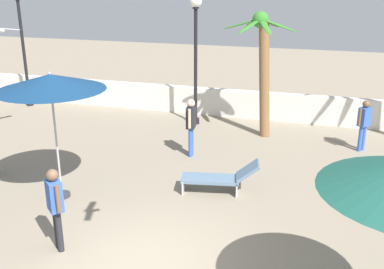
{
  "coord_description": "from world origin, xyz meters",
  "views": [
    {
      "loc": [
        3.07,
        -6.53,
        5.0
      ],
      "look_at": [
        0.0,
        3.41,
        1.4
      ],
      "focal_mm": 42.58,
      "sensor_mm": 36.0,
      "label": 1
    }
  ],
  "objects_px": {
    "lamp_post_0": "(196,41)",
    "seagull_0": "(1,30)",
    "lamp_post_1": "(22,33)",
    "patio_umbrella_0": "(50,83)",
    "lounge_chair_0": "(220,178)",
    "palm_tree_1": "(263,59)",
    "guest_0": "(364,121)",
    "guest_2": "(55,202)",
    "guest_3": "(191,122)"
  },
  "relations": [
    {
      "from": "patio_umbrella_0",
      "to": "lamp_post_0",
      "type": "xyz_separation_m",
      "value": [
        1.41,
        6.5,
        0.15
      ]
    },
    {
      "from": "palm_tree_1",
      "to": "lamp_post_0",
      "type": "xyz_separation_m",
      "value": [
        -2.41,
        0.61,
        0.4
      ]
    },
    {
      "from": "patio_umbrella_0",
      "to": "lounge_chair_0",
      "type": "distance_m",
      "value": 4.52
    },
    {
      "from": "patio_umbrella_0",
      "to": "seagull_0",
      "type": "distance_m",
      "value": 4.49
    },
    {
      "from": "guest_3",
      "to": "guest_2",
      "type": "bearing_deg",
      "value": -100.26
    },
    {
      "from": "lamp_post_0",
      "to": "seagull_0",
      "type": "bearing_deg",
      "value": -142.49
    },
    {
      "from": "lamp_post_1",
      "to": "guest_2",
      "type": "bearing_deg",
      "value": -51.44
    },
    {
      "from": "patio_umbrella_0",
      "to": "lamp_post_1",
      "type": "xyz_separation_m",
      "value": [
        -5.84,
        6.86,
        0.15
      ]
    },
    {
      "from": "lamp_post_1",
      "to": "lamp_post_0",
      "type": "bearing_deg",
      "value": -2.8
    },
    {
      "from": "guest_3",
      "to": "guest_0",
      "type": "bearing_deg",
      "value": 21.87
    },
    {
      "from": "patio_umbrella_0",
      "to": "palm_tree_1",
      "type": "distance_m",
      "value": 7.02
    },
    {
      "from": "guest_3",
      "to": "lamp_post_0",
      "type": "bearing_deg",
      "value": 104.32
    },
    {
      "from": "lounge_chair_0",
      "to": "guest_0",
      "type": "xyz_separation_m",
      "value": [
        3.41,
        4.05,
        0.55
      ]
    },
    {
      "from": "guest_0",
      "to": "guest_2",
      "type": "height_order",
      "value": "guest_2"
    },
    {
      "from": "guest_2",
      "to": "guest_3",
      "type": "distance_m",
      "value": 5.52
    },
    {
      "from": "palm_tree_1",
      "to": "guest_2",
      "type": "distance_m",
      "value": 8.43
    },
    {
      "from": "guest_3",
      "to": "seagull_0",
      "type": "relative_size",
      "value": 1.5
    },
    {
      "from": "seagull_0",
      "to": "guest_0",
      "type": "bearing_deg",
      "value": 14.01
    },
    {
      "from": "palm_tree_1",
      "to": "lamp_post_1",
      "type": "bearing_deg",
      "value": 174.29
    },
    {
      "from": "lamp_post_1",
      "to": "seagull_0",
      "type": "relative_size",
      "value": 3.99
    },
    {
      "from": "guest_2",
      "to": "patio_umbrella_0",
      "type": "bearing_deg",
      "value": 121.37
    },
    {
      "from": "lounge_chair_0",
      "to": "guest_2",
      "type": "relative_size",
      "value": 1.16
    },
    {
      "from": "lounge_chair_0",
      "to": "lamp_post_1",
      "type": "bearing_deg",
      "value": 149.66
    },
    {
      "from": "guest_3",
      "to": "seagull_0",
      "type": "height_order",
      "value": "seagull_0"
    },
    {
      "from": "patio_umbrella_0",
      "to": "lounge_chair_0",
      "type": "bearing_deg",
      "value": 20.51
    },
    {
      "from": "lamp_post_1",
      "to": "lounge_chair_0",
      "type": "height_order",
      "value": "lamp_post_1"
    },
    {
      "from": "guest_2",
      "to": "guest_3",
      "type": "height_order",
      "value": "guest_3"
    },
    {
      "from": "patio_umbrella_0",
      "to": "lamp_post_1",
      "type": "bearing_deg",
      "value": 130.4
    },
    {
      "from": "lamp_post_0",
      "to": "lounge_chair_0",
      "type": "distance_m",
      "value": 6.15
    },
    {
      "from": "palm_tree_1",
      "to": "guest_0",
      "type": "distance_m",
      "value": 3.6
    },
    {
      "from": "lamp_post_1",
      "to": "seagull_0",
      "type": "height_order",
      "value": "lamp_post_1"
    },
    {
      "from": "lamp_post_0",
      "to": "lounge_chair_0",
      "type": "height_order",
      "value": "lamp_post_0"
    },
    {
      "from": "lamp_post_1",
      "to": "lounge_chair_0",
      "type": "xyz_separation_m",
      "value": [
        9.42,
        -5.52,
        -2.55
      ]
    },
    {
      "from": "palm_tree_1",
      "to": "lounge_chair_0",
      "type": "xyz_separation_m",
      "value": [
        -0.23,
        -4.55,
        -2.15
      ]
    },
    {
      "from": "patio_umbrella_0",
      "to": "guest_3",
      "type": "relative_size",
      "value": 1.76
    },
    {
      "from": "lamp_post_0",
      "to": "guest_3",
      "type": "distance_m",
      "value": 3.67
    },
    {
      "from": "patio_umbrella_0",
      "to": "lamp_post_1",
      "type": "height_order",
      "value": "lamp_post_1"
    },
    {
      "from": "patio_umbrella_0",
      "to": "guest_0",
      "type": "height_order",
      "value": "patio_umbrella_0"
    },
    {
      "from": "lamp_post_1",
      "to": "guest_3",
      "type": "height_order",
      "value": "lamp_post_1"
    },
    {
      "from": "guest_0",
      "to": "lounge_chair_0",
      "type": "bearing_deg",
      "value": -130.14
    },
    {
      "from": "palm_tree_1",
      "to": "lamp_post_1",
      "type": "height_order",
      "value": "lamp_post_1"
    },
    {
      "from": "patio_umbrella_0",
      "to": "guest_2",
      "type": "distance_m",
      "value": 2.91
    },
    {
      "from": "lamp_post_1",
      "to": "guest_2",
      "type": "xyz_separation_m",
      "value": [
        7.04,
        -8.83,
        -1.92
      ]
    },
    {
      "from": "palm_tree_1",
      "to": "guest_2",
      "type": "bearing_deg",
      "value": -108.38
    },
    {
      "from": "lamp_post_1",
      "to": "seagull_0",
      "type": "xyz_separation_m",
      "value": [
        2.4,
        -4.07,
        0.6
      ]
    },
    {
      "from": "lamp_post_0",
      "to": "guest_0",
      "type": "bearing_deg",
      "value": -11.25
    },
    {
      "from": "lounge_chair_0",
      "to": "patio_umbrella_0",
      "type": "bearing_deg",
      "value": -159.49
    },
    {
      "from": "lamp_post_1",
      "to": "lounge_chair_0",
      "type": "relative_size",
      "value": 2.35
    },
    {
      "from": "guest_2",
      "to": "seagull_0",
      "type": "distance_m",
      "value": 7.1
    },
    {
      "from": "guest_3",
      "to": "lamp_post_1",
      "type": "bearing_deg",
      "value": 157.02
    }
  ]
}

